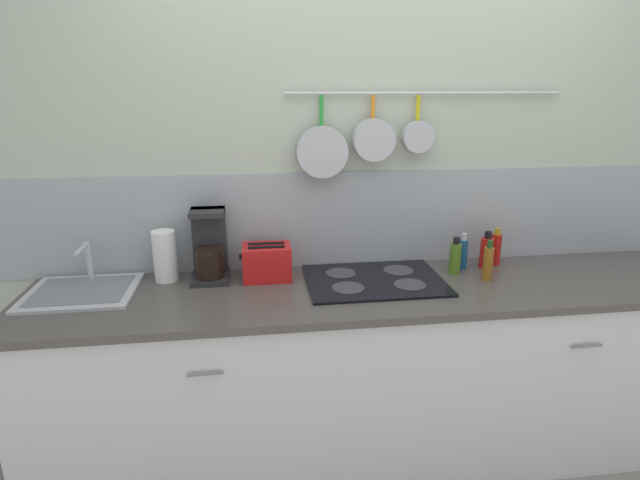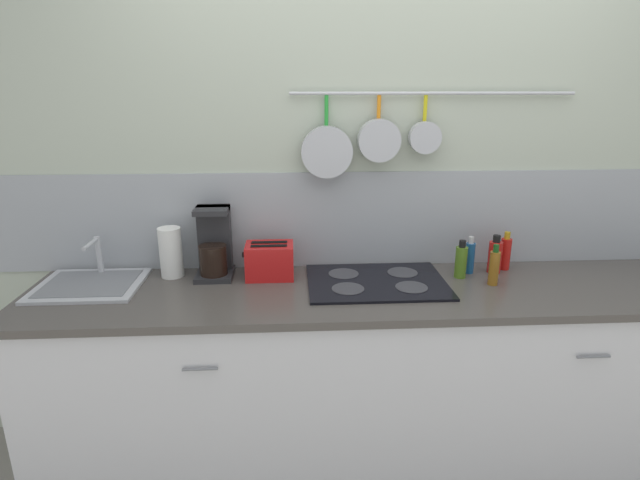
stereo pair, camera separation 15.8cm
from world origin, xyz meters
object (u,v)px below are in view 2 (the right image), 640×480
coffee_maker (214,248)px  bottle_vinegar (470,257)px  paper_towel_roll (171,252)px  bottle_olive_oil (494,267)px  bottle_hot_sauce (505,253)px  bottle_dish_soap (495,256)px  bottle_cooking_wine (461,261)px  toaster (270,261)px

coffee_maker → bottle_vinegar: size_ratio=1.82×
paper_towel_roll → bottle_olive_oil: (1.49, -0.20, -0.03)m
paper_towel_roll → bottle_hot_sauce: bearing=0.1°
bottle_olive_oil → bottle_dish_soap: 0.17m
bottle_dish_soap → bottle_vinegar: bearing=179.7°
bottle_olive_oil → bottle_dish_soap: (0.07, 0.16, -0.00)m
bottle_vinegar → bottle_dish_soap: size_ratio=0.97×
bottle_vinegar → bottle_dish_soap: 0.12m
bottle_cooking_wine → bottle_dish_soap: 0.19m
bottle_dish_soap → bottle_hot_sauce: 0.08m
bottle_olive_oil → bottle_dish_soap: bottle_olive_oil is taller
toaster → bottle_olive_oil: bearing=-8.7°
bottle_vinegar → bottle_dish_soap: bearing=-0.3°
bottle_olive_oil → bottle_cooking_wine: bearing=140.2°
bottle_vinegar → bottle_hot_sauce: 0.20m
paper_towel_roll → bottle_olive_oil: size_ratio=1.25×
paper_towel_roll → toaster: 0.47m
bottle_olive_oil → bottle_vinegar: bearing=110.1°
coffee_maker → bottle_vinegar: (1.23, -0.04, -0.06)m
paper_towel_roll → bottle_vinegar: size_ratio=1.31×
toaster → bottle_hot_sauce: bearing=2.0°
bottle_cooking_wine → bottle_olive_oil: bearing=-39.8°
coffee_maker → bottle_cooking_wine: coffee_maker is taller
bottle_cooking_wine → bottle_hot_sauce: (0.26, 0.10, 0.00)m
bottle_dish_soap → bottle_hot_sauce: bearing=30.9°
toaster → bottle_dish_soap: 1.09m
coffee_maker → bottle_olive_oil: bearing=-8.8°
paper_towel_roll → bottle_hot_sauce: (1.63, 0.00, -0.04)m
bottle_hot_sauce → paper_towel_roll: bearing=-179.9°
coffee_maker → bottle_dish_soap: (1.35, -0.04, -0.05)m
toaster → paper_towel_roll: bearing=175.2°
coffee_maker → bottle_hot_sauce: size_ratio=1.75×
bottle_cooking_wine → bottle_vinegar: (0.06, 0.06, -0.00)m
bottle_dish_soap → bottle_olive_oil: bearing=-113.1°
paper_towel_roll → bottle_hot_sauce: size_ratio=1.25×
toaster → bottle_hot_sauce: (1.16, 0.04, 0.00)m
toaster → bottle_dish_soap: (1.09, -0.00, 0.00)m
bottle_cooking_wine → bottle_hot_sauce: bearing=20.9°
coffee_maker → bottle_dish_soap: bearing=-1.8°
bottle_hot_sauce → bottle_cooking_wine: bearing=-159.1°
coffee_maker → toaster: (0.26, -0.04, -0.06)m
coffee_maker → bottle_dish_soap: 1.36m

